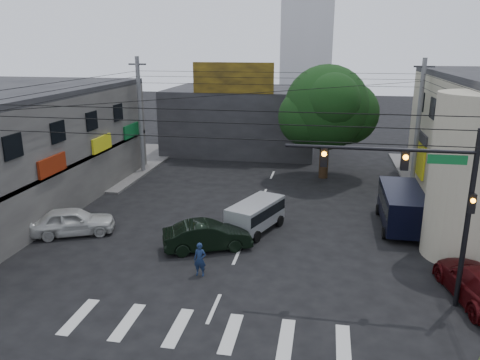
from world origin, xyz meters
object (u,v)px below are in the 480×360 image
(utility_pole_far_left, at_px, (140,116))
(white_compact, at_px, (73,221))
(street_tree, at_px, (327,108))
(traffic_officer, at_px, (200,259))
(utility_pole_far_right, at_px, (418,124))
(traffic_gantry, at_px, (425,189))
(dark_sedan, at_px, (207,236))
(navy_van, at_px, (402,209))
(silver_minivan, at_px, (256,217))

(utility_pole_far_left, height_order, white_compact, utility_pole_far_left)
(street_tree, relative_size, white_compact, 1.81)
(utility_pole_far_left, relative_size, white_compact, 1.92)
(traffic_officer, bearing_deg, utility_pole_far_right, 56.58)
(street_tree, height_order, traffic_gantry, street_tree)
(traffic_gantry, bearing_deg, dark_sedan, 160.13)
(traffic_gantry, distance_m, white_compact, 18.13)
(white_compact, distance_m, navy_van, 18.40)
(dark_sedan, height_order, silver_minivan, silver_minivan)
(street_tree, distance_m, silver_minivan, 13.12)
(traffic_gantry, distance_m, silver_minivan, 10.49)
(utility_pole_far_left, bearing_deg, dark_sedan, -56.87)
(traffic_gantry, bearing_deg, street_tree, 101.99)
(traffic_officer, bearing_deg, navy_van, 40.56)
(navy_van, distance_m, traffic_officer, 12.42)
(utility_pole_far_right, relative_size, silver_minivan, 2.15)
(silver_minivan, bearing_deg, navy_van, -54.46)
(white_compact, bearing_deg, utility_pole_far_left, -18.60)
(navy_van, bearing_deg, utility_pole_far_left, 65.93)
(navy_van, bearing_deg, traffic_gantry, 176.00)
(utility_pole_far_left, height_order, dark_sedan, utility_pole_far_left)
(traffic_gantry, bearing_deg, navy_van, 85.48)
(dark_sedan, relative_size, traffic_officer, 3.02)
(utility_pole_far_right, height_order, silver_minivan, utility_pole_far_right)
(traffic_gantry, height_order, utility_pole_far_right, utility_pole_far_right)
(traffic_officer, bearing_deg, utility_pole_far_left, 121.65)
(dark_sedan, distance_m, silver_minivan, 3.51)
(utility_pole_far_left, bearing_deg, utility_pole_far_right, 0.00)
(dark_sedan, distance_m, navy_van, 11.25)
(utility_pole_far_left, distance_m, dark_sedan, 16.67)
(utility_pole_far_left, distance_m, navy_van, 21.17)
(traffic_gantry, height_order, dark_sedan, traffic_gantry)
(utility_pole_far_right, xyz_separation_m, traffic_officer, (-11.76, -16.39, -3.82))
(street_tree, relative_size, traffic_gantry, 1.21)
(utility_pole_far_left, height_order, utility_pole_far_right, same)
(street_tree, distance_m, traffic_officer, 18.76)
(street_tree, relative_size, traffic_officer, 5.56)
(dark_sedan, xyz_separation_m, navy_van, (10.12, 4.89, 0.38))
(street_tree, bearing_deg, navy_van, -65.17)
(traffic_gantry, xyz_separation_m, white_compact, (-17.22, 3.98, -4.07))
(street_tree, distance_m, utility_pole_far_left, 14.56)
(street_tree, bearing_deg, dark_sedan, -111.13)
(white_compact, bearing_deg, street_tree, -67.14)
(white_compact, height_order, navy_van, navy_van)
(traffic_gantry, height_order, navy_van, traffic_gantry)
(street_tree, height_order, navy_van, street_tree)
(utility_pole_far_right, height_order, dark_sedan, utility_pole_far_right)
(traffic_gantry, relative_size, white_compact, 1.50)
(utility_pole_far_left, xyz_separation_m, navy_van, (18.98, -8.69, -3.49))
(utility_pole_far_right, height_order, navy_van, utility_pole_far_right)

